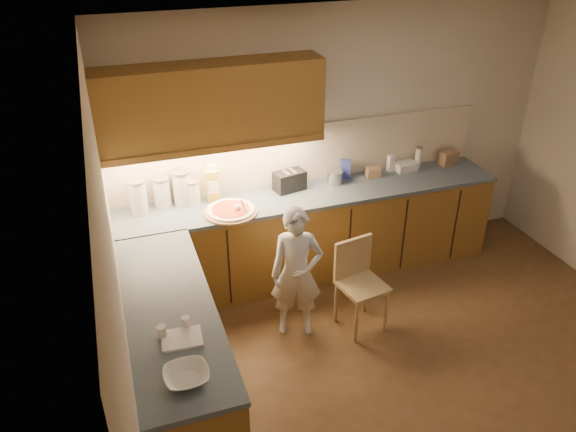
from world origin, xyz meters
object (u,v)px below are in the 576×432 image
object	(u,v)px
pizza_on_board	(231,211)
wooden_chair	(358,278)
oil_jug	(213,184)
child	(297,273)
toaster	(290,181)

from	to	relation	value
pizza_on_board	wooden_chair	bearing A→B (deg)	-38.00
wooden_chair	oil_jug	distance (m)	1.57
child	wooden_chair	distance (m)	0.57
pizza_on_board	oil_jug	distance (m)	0.33
child	toaster	size ratio (longest dim) A/B	3.76
wooden_chair	toaster	size ratio (longest dim) A/B	2.57
oil_jug	toaster	world-z (taller)	oil_jug
pizza_on_board	oil_jug	xyz separation A→B (m)	(-0.09, 0.29, 0.14)
oil_jug	wooden_chair	bearing A→B (deg)	-44.63
wooden_chair	toaster	xyz separation A→B (m)	(-0.29, 1.01, 0.53)
child	wooden_chair	xyz separation A→B (m)	(0.55, -0.08, -0.13)
pizza_on_board	child	distance (m)	0.84
wooden_chair	oil_jug	world-z (taller)	oil_jug
oil_jug	toaster	size ratio (longest dim) A/B	1.12
child	oil_jug	size ratio (longest dim) A/B	3.36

